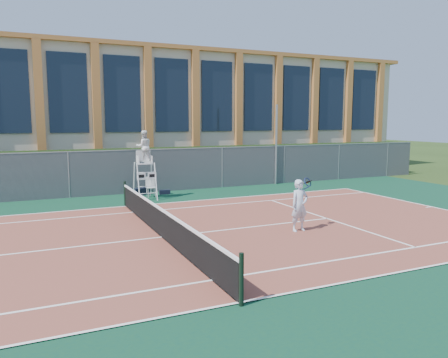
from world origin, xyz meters
name	(u,v)px	position (x,y,z in m)	size (l,w,h in m)	color
ground	(162,238)	(0.00, 0.00, 0.00)	(120.00, 120.00, 0.00)	#233814
apron	(154,231)	(0.00, 1.00, 0.01)	(36.00, 20.00, 0.01)	#0C382A
tennis_court	(162,237)	(0.00, 0.00, 0.02)	(23.77, 10.97, 0.02)	brown
tennis_net	(162,221)	(0.00, 0.00, 0.54)	(0.10, 11.30, 1.10)	black
fence	(111,173)	(0.00, 8.80, 1.10)	(40.00, 0.06, 2.20)	#595E60
hedge	(107,171)	(0.00, 10.00, 1.10)	(40.00, 1.40, 2.20)	black
building	(86,114)	(0.00, 17.95, 4.15)	(45.00, 10.60, 8.22)	beige
steel_pole	(276,145)	(9.37, 8.70, 2.30)	(0.12, 0.12, 4.59)	#9EA0A5
umpire_chair	(144,149)	(1.22, 7.04, 2.38)	(0.91, 1.40, 3.27)	white
plastic_chair	(151,185)	(1.63, 7.50, 0.58)	(0.48, 0.48, 0.97)	silver
sports_bag_near	(141,191)	(1.32, 8.16, 0.19)	(0.84, 0.33, 0.36)	black
sports_bag_far	(165,192)	(2.45, 7.92, 0.12)	(0.54, 0.23, 0.22)	black
tennis_player	(300,205)	(4.39, -1.12, 0.90)	(0.97, 0.66, 1.74)	silver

